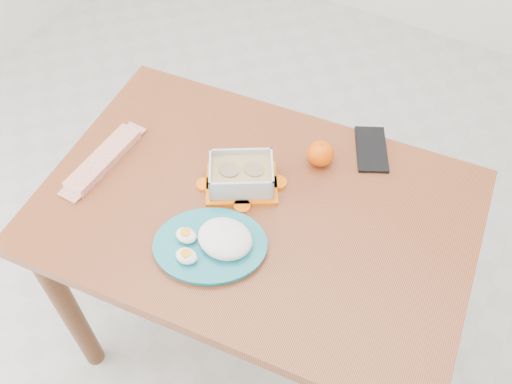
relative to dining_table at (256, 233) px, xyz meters
The scene contains 7 objects.
ground 0.67m from the dining_table, 117.49° to the left, with size 3.50×3.50×0.00m, color #B7B7B2.
dining_table is the anchor object (origin of this frame).
food_container 0.17m from the dining_table, 146.67° to the left, with size 0.22×0.21×0.08m.
orange_fruit 0.27m from the dining_table, 69.99° to the left, with size 0.07×0.07×0.07m, color orange.
rice_plate 0.21m from the dining_table, 100.14° to the right, with size 0.35×0.35×0.07m.
candy_bar 0.44m from the dining_table, behind, with size 0.24×0.06×0.02m, color red.
smartphone 0.38m from the dining_table, 60.27° to the left, with size 0.08×0.16×0.01m, color black.
Camera 1 is at (0.51, -0.93, 1.88)m, focal length 40.00 mm.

